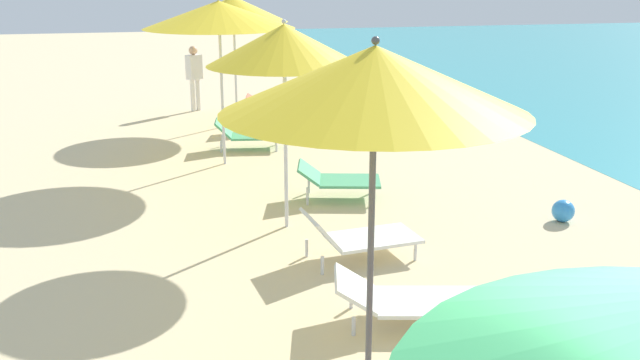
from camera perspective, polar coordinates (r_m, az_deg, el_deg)
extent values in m
cylinder|color=#4C4C51|center=(5.35, 4.15, -6.97)|extent=(0.05, 0.05, 2.36)
cone|color=yellow|center=(4.96, 4.50, 8.22)|extent=(2.22, 2.22, 0.48)
sphere|color=#4C4C51|center=(4.92, 4.57, 11.32)|extent=(0.06, 0.06, 0.06)
cube|color=white|center=(7.02, 8.97, -9.85)|extent=(1.19, 0.88, 0.04)
cube|color=white|center=(6.88, 2.93, -8.89)|extent=(0.55, 0.73, 0.28)
cylinder|color=silver|center=(7.39, 12.00, -9.58)|extent=(0.04, 0.04, 0.19)
cylinder|color=silver|center=(6.91, 12.92, -11.62)|extent=(0.04, 0.04, 0.19)
cylinder|color=silver|center=(7.24, 2.58, -9.77)|extent=(0.04, 0.04, 0.19)
cylinder|color=silver|center=(6.75, 2.77, -11.88)|extent=(0.04, 0.04, 0.19)
cylinder|color=silver|center=(9.15, -2.83, 2.59)|extent=(0.05, 0.05, 2.18)
cone|color=yellow|center=(8.91, -2.96, 11.01)|extent=(1.99, 1.99, 0.51)
sphere|color=silver|center=(8.89, -2.99, 12.85)|extent=(0.06, 0.06, 0.06)
cube|color=#4CA572|center=(10.50, 2.45, -0.08)|extent=(1.05, 0.88, 0.04)
cube|color=#4CA572|center=(10.47, -0.90, 0.65)|extent=(0.49, 0.74, 0.26)
cylinder|color=silver|center=(10.84, 4.28, -0.42)|extent=(0.04, 0.04, 0.27)
cylinder|color=silver|center=(10.29, 4.45, -1.37)|extent=(0.04, 0.04, 0.27)
cylinder|color=silver|center=(10.83, -0.93, -0.39)|extent=(0.04, 0.04, 0.27)
cylinder|color=silver|center=(10.28, -1.03, -1.34)|extent=(0.04, 0.04, 0.27)
cube|color=white|center=(8.43, 4.37, -4.76)|extent=(1.13, 0.78, 0.04)
cube|color=white|center=(8.12, 0.03, -4.08)|extent=(0.39, 0.69, 0.38)
cylinder|color=silver|center=(8.88, 6.18, -4.57)|extent=(0.04, 0.04, 0.22)
cylinder|color=silver|center=(8.43, 7.82, -5.84)|extent=(0.04, 0.04, 0.22)
cylinder|color=silver|center=(8.46, -1.09, -5.59)|extent=(0.04, 0.04, 0.22)
cylinder|color=silver|center=(7.98, 0.19, -7.01)|extent=(0.04, 0.04, 0.22)
cylinder|color=silver|center=(12.36, -8.01, 6.68)|extent=(0.05, 0.05, 2.39)
cone|color=yellow|center=(12.20, -8.29, 13.28)|extent=(2.59, 2.59, 0.46)
cube|color=#4CA572|center=(13.57, -5.24, 3.60)|extent=(1.04, 0.72, 0.04)
cube|color=#4CA572|center=(13.55, -7.92, 4.21)|extent=(0.40, 0.63, 0.32)
cylinder|color=silver|center=(13.84, -3.63, 3.33)|extent=(0.04, 0.04, 0.23)
cylinder|color=silver|center=(13.36, -3.59, 2.84)|extent=(0.04, 0.04, 0.23)
cylinder|color=silver|center=(13.86, -7.99, 3.22)|extent=(0.04, 0.04, 0.23)
cylinder|color=silver|center=(13.39, -8.10, 2.72)|extent=(0.04, 0.04, 0.23)
cylinder|color=silver|center=(15.73, -6.94, 8.63)|extent=(0.05, 0.05, 2.26)
cone|color=yellow|center=(15.59, -7.12, 13.74)|extent=(2.37, 2.37, 0.55)
cube|color=#D8593F|center=(16.88, -3.23, 6.11)|extent=(1.06, 0.83, 0.04)
cube|color=#D8593F|center=(16.88, -5.44, 6.51)|extent=(0.48, 0.72, 0.25)
cylinder|color=silver|center=(17.18, -1.95, 5.93)|extent=(0.04, 0.04, 0.19)
cylinder|color=silver|center=(16.62, -1.94, 5.56)|extent=(0.04, 0.04, 0.19)
cylinder|color=silver|center=(17.20, -5.42, 5.88)|extent=(0.04, 0.04, 0.19)
cylinder|color=silver|center=(16.65, -5.52, 5.51)|extent=(0.04, 0.04, 0.19)
cube|color=white|center=(14.92, -3.94, 5.01)|extent=(1.07, 0.83, 0.04)
cube|color=white|center=(14.96, -6.43, 5.48)|extent=(0.50, 0.69, 0.25)
cylinder|color=silver|center=(15.18, -2.44, 4.64)|extent=(0.04, 0.04, 0.27)
cylinder|color=silver|center=(14.67, -2.55, 4.21)|extent=(0.04, 0.04, 0.27)
cylinder|color=silver|center=(15.27, -6.33, 4.62)|extent=(0.04, 0.04, 0.27)
cylinder|color=silver|center=(14.76, -6.57, 4.19)|extent=(0.04, 0.04, 0.27)
cylinder|color=silver|center=(17.56, -9.96, 6.92)|extent=(0.11, 0.11, 0.78)
cylinder|color=silver|center=(17.46, -10.39, 6.83)|extent=(0.11, 0.11, 0.78)
cube|color=silver|center=(17.41, -10.29, 9.10)|extent=(0.42, 0.39, 0.59)
sphere|color=#D8A87F|center=(17.36, -10.36, 10.41)|extent=(0.21, 0.21, 0.21)
sphere|color=#338CD8|center=(10.16, 19.30, -2.40)|extent=(0.31, 0.31, 0.31)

